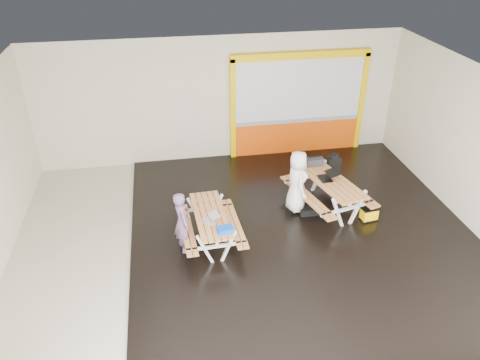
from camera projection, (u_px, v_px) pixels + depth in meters
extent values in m
cube|color=beige|center=(247.00, 240.00, 10.25)|extent=(10.00, 8.00, 0.01)
cube|color=white|center=(249.00, 86.00, 8.48)|extent=(10.00, 8.00, 0.01)
cube|color=beige|center=(220.00, 100.00, 12.77)|extent=(10.00, 0.01, 3.50)
cube|color=beige|center=(307.00, 320.00, 5.96)|extent=(10.00, 0.01, 3.50)
cube|color=beige|center=(474.00, 151.00, 10.12)|extent=(0.01, 8.00, 3.50)
cube|color=black|center=(302.00, 233.00, 10.42)|extent=(7.50, 7.98, 0.05)
cube|color=#E04B08|center=(296.00, 137.00, 13.67)|extent=(3.60, 0.12, 1.00)
cube|color=gray|center=(297.00, 120.00, 13.40)|extent=(3.60, 0.14, 0.10)
cube|color=silver|center=(299.00, 90.00, 12.95)|extent=(3.60, 0.08, 1.72)
cube|color=#F2C000|center=(233.00, 111.00, 12.90)|extent=(0.14, 0.16, 2.90)
cube|color=#F2C000|center=(361.00, 102.00, 13.46)|extent=(0.14, 0.16, 2.90)
cube|color=#F2C000|center=(301.00, 55.00, 12.45)|extent=(3.88, 0.16, 0.20)
cube|color=#CE874D|center=(198.00, 217.00, 9.75)|extent=(0.21, 1.84, 0.04)
cube|color=#CE874D|center=(204.00, 216.00, 9.77)|extent=(0.21, 1.84, 0.04)
cube|color=#CE874D|center=(210.00, 215.00, 9.80)|extent=(0.21, 1.84, 0.04)
cube|color=#CE874D|center=(216.00, 214.00, 9.82)|extent=(0.21, 1.84, 0.04)
cube|color=#CE874D|center=(223.00, 214.00, 9.85)|extent=(0.21, 1.84, 0.04)
cube|color=white|center=(205.00, 250.00, 9.33)|extent=(0.34, 0.07, 0.74)
cube|color=white|center=(228.00, 246.00, 9.42)|extent=(0.34, 0.07, 0.74)
cube|color=white|center=(217.00, 246.00, 9.35)|extent=(1.26, 0.12, 0.06)
cube|color=white|center=(216.00, 237.00, 9.23)|extent=(0.62, 0.09, 0.06)
cube|color=white|center=(195.00, 211.00, 10.50)|extent=(0.34, 0.07, 0.74)
cube|color=white|center=(216.00, 209.00, 10.60)|extent=(0.34, 0.07, 0.74)
cube|color=white|center=(205.00, 208.00, 10.53)|extent=(1.26, 0.12, 0.06)
cube|color=white|center=(205.00, 199.00, 10.41)|extent=(0.62, 0.09, 0.06)
cube|color=white|center=(211.00, 222.00, 9.89)|extent=(0.13, 1.51, 0.06)
cube|color=#CE874D|center=(184.00, 229.00, 9.83)|extent=(0.20, 1.84, 0.04)
cube|color=#CE874D|center=(190.00, 229.00, 9.85)|extent=(0.20, 1.84, 0.04)
cube|color=#CE874D|center=(231.00, 223.00, 10.02)|extent=(0.20, 1.84, 0.04)
cube|color=#CE874D|center=(237.00, 222.00, 10.05)|extent=(0.20, 1.84, 0.04)
cube|color=#CE874D|center=(318.00, 182.00, 10.79)|extent=(0.66, 2.06, 0.04)
cube|color=#CE874D|center=(324.00, 181.00, 10.84)|extent=(0.66, 2.06, 0.04)
cube|color=#CE874D|center=(329.00, 180.00, 10.89)|extent=(0.66, 2.06, 0.04)
cube|color=#CE874D|center=(334.00, 178.00, 10.95)|extent=(0.66, 2.06, 0.04)
cube|color=#CE874D|center=(340.00, 177.00, 11.00)|extent=(0.66, 2.06, 0.04)
cube|color=white|center=(338.00, 213.00, 10.36)|extent=(0.39, 0.16, 0.84)
cube|color=white|center=(358.00, 207.00, 10.56)|extent=(0.39, 0.16, 0.84)
cube|color=white|center=(348.00, 208.00, 10.43)|extent=(1.40, 0.42, 0.06)
cube|color=white|center=(349.00, 198.00, 10.30)|extent=(0.70, 0.24, 0.06)
cube|color=white|center=(300.00, 180.00, 11.61)|extent=(0.39, 0.16, 0.84)
cube|color=white|center=(319.00, 176.00, 11.80)|extent=(0.39, 0.16, 0.84)
cube|color=white|center=(310.00, 176.00, 11.68)|extent=(1.40, 0.42, 0.06)
cube|color=white|center=(311.00, 167.00, 11.55)|extent=(0.70, 0.24, 0.06)
cube|color=white|center=(328.00, 187.00, 11.00)|extent=(0.50, 1.68, 0.06)
cube|color=#CE874D|center=(304.00, 197.00, 10.82)|extent=(0.65, 2.06, 0.04)
cube|color=#CE874D|center=(310.00, 196.00, 10.87)|extent=(0.65, 2.06, 0.04)
cube|color=#CE874D|center=(346.00, 186.00, 11.24)|extent=(0.65, 2.06, 0.04)
cube|color=#CE874D|center=(350.00, 185.00, 11.29)|extent=(0.65, 2.06, 0.04)
imported|color=#644769|center=(182.00, 222.00, 9.50)|extent=(0.42, 0.56, 1.36)
imported|color=white|center=(297.00, 181.00, 10.72)|extent=(0.50, 0.74, 1.49)
cube|color=silver|center=(209.00, 221.00, 9.57)|extent=(0.29, 0.34, 0.02)
cube|color=silver|center=(214.00, 215.00, 9.58)|extent=(0.28, 0.33, 0.06)
cube|color=silver|center=(214.00, 215.00, 9.58)|extent=(0.24, 0.29, 0.04)
cube|color=black|center=(325.00, 179.00, 10.88)|extent=(0.29, 0.39, 0.02)
cube|color=black|center=(332.00, 173.00, 10.84)|extent=(0.27, 0.39, 0.07)
cube|color=silver|center=(332.00, 173.00, 10.84)|extent=(0.23, 0.34, 0.06)
cube|color=#0945BF|center=(225.00, 229.00, 9.26)|extent=(0.35, 0.27, 0.09)
cube|color=black|center=(314.00, 162.00, 11.42)|extent=(0.44, 0.24, 0.19)
cylinder|color=black|center=(315.00, 157.00, 11.35)|extent=(0.32, 0.05, 0.03)
cube|color=black|center=(333.00, 165.00, 11.70)|extent=(0.34, 0.23, 0.46)
cylinder|color=black|center=(334.00, 156.00, 11.57)|extent=(0.22, 0.22, 0.12)
cube|color=black|center=(308.00, 210.00, 11.03)|extent=(0.45, 0.34, 0.16)
cube|color=black|center=(368.00, 219.00, 10.81)|extent=(0.41, 0.29, 0.04)
cube|color=#F7BD00|center=(369.00, 214.00, 10.74)|extent=(0.39, 0.27, 0.28)
cube|color=black|center=(370.00, 208.00, 10.66)|extent=(0.41, 0.29, 0.03)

